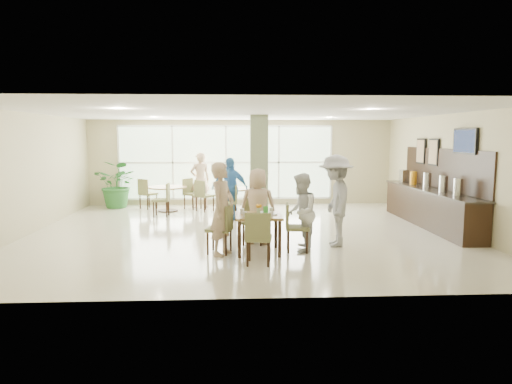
{
  "coord_description": "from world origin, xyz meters",
  "views": [
    {
      "loc": [
        -0.29,
        -10.64,
        2.25
      ],
      "look_at": [
        0.2,
        -1.2,
        1.1
      ],
      "focal_mm": 32.0,
      "sensor_mm": 36.0,
      "label": 1
    }
  ],
  "objects_px": {
    "potted_plant": "(118,184)",
    "adult_standing": "(200,180)",
    "buffet_counter": "(430,204)",
    "adult_a": "(230,188)",
    "round_table_right": "(232,195)",
    "teen_right": "(301,212)",
    "teen_standing": "(336,201)",
    "adult_b": "(261,188)",
    "main_table": "(258,220)",
    "teen_far": "(258,206)",
    "teen_left": "(222,209)",
    "round_table_left": "(168,192)"
  },
  "relations": [
    {
      "from": "round_table_right",
      "to": "adult_standing",
      "type": "relative_size",
      "value": 0.59
    },
    {
      "from": "potted_plant",
      "to": "adult_standing",
      "type": "distance_m",
      "value": 2.61
    },
    {
      "from": "teen_left",
      "to": "adult_a",
      "type": "bearing_deg",
      "value": 22.43
    },
    {
      "from": "teen_left",
      "to": "teen_far",
      "type": "relative_size",
      "value": 1.11
    },
    {
      "from": "teen_standing",
      "to": "adult_b",
      "type": "distance_m",
      "value": 4.16
    },
    {
      "from": "round_table_right",
      "to": "adult_standing",
      "type": "distance_m",
      "value": 1.62
    },
    {
      "from": "round_table_left",
      "to": "potted_plant",
      "type": "xyz_separation_m",
      "value": [
        -1.66,
        0.76,
        0.16
      ]
    },
    {
      "from": "main_table",
      "to": "adult_standing",
      "type": "xyz_separation_m",
      "value": [
        -1.52,
        5.77,
        0.23
      ]
    },
    {
      "from": "teen_right",
      "to": "round_table_left",
      "type": "bearing_deg",
      "value": -134.11
    },
    {
      "from": "teen_left",
      "to": "teen_right",
      "type": "distance_m",
      "value": 1.55
    },
    {
      "from": "main_table",
      "to": "buffet_counter",
      "type": "height_order",
      "value": "buffet_counter"
    },
    {
      "from": "buffet_counter",
      "to": "adult_standing",
      "type": "xyz_separation_m",
      "value": [
        -6.01,
        3.31,
        0.33
      ]
    },
    {
      "from": "potted_plant",
      "to": "teen_left",
      "type": "height_order",
      "value": "teen_left"
    },
    {
      "from": "main_table",
      "to": "round_table_left",
      "type": "distance_m",
      "value": 5.7
    },
    {
      "from": "teen_right",
      "to": "teen_far",
      "type": "bearing_deg",
      "value": -117.85
    },
    {
      "from": "round_table_left",
      "to": "potted_plant",
      "type": "distance_m",
      "value": 1.83
    },
    {
      "from": "adult_a",
      "to": "adult_b",
      "type": "bearing_deg",
      "value": 49.03
    },
    {
      "from": "round_table_right",
      "to": "adult_standing",
      "type": "bearing_deg",
      "value": 129.39
    },
    {
      "from": "buffet_counter",
      "to": "teen_left",
      "type": "bearing_deg",
      "value": -153.58
    },
    {
      "from": "adult_a",
      "to": "potted_plant",
      "type": "bearing_deg",
      "value": 157.29
    },
    {
      "from": "main_table",
      "to": "adult_standing",
      "type": "distance_m",
      "value": 5.98
    },
    {
      "from": "teen_far",
      "to": "teen_standing",
      "type": "distance_m",
      "value": 1.62
    },
    {
      "from": "main_table",
      "to": "teen_far",
      "type": "relative_size",
      "value": 0.56
    },
    {
      "from": "adult_a",
      "to": "teen_standing",
      "type": "bearing_deg",
      "value": -46.3
    },
    {
      "from": "teen_standing",
      "to": "adult_a",
      "type": "xyz_separation_m",
      "value": [
        -2.19,
        3.19,
        -0.1
      ]
    },
    {
      "from": "teen_left",
      "to": "teen_standing",
      "type": "bearing_deg",
      "value": -51.14
    },
    {
      "from": "teen_standing",
      "to": "main_table",
      "type": "bearing_deg",
      "value": -67.93
    },
    {
      "from": "potted_plant",
      "to": "teen_standing",
      "type": "xyz_separation_m",
      "value": [
        5.74,
        -5.41,
        0.2
      ]
    },
    {
      "from": "buffet_counter",
      "to": "adult_a",
      "type": "height_order",
      "value": "buffet_counter"
    },
    {
      "from": "teen_standing",
      "to": "buffet_counter",
      "type": "bearing_deg",
      "value": 129.69
    },
    {
      "from": "adult_a",
      "to": "adult_b",
      "type": "distance_m",
      "value": 1.19
    },
    {
      "from": "round_table_left",
      "to": "teen_far",
      "type": "xyz_separation_m",
      "value": [
        2.5,
        -4.36,
        0.21
      ]
    },
    {
      "from": "potted_plant",
      "to": "teen_standing",
      "type": "relative_size",
      "value": 0.79
    },
    {
      "from": "adult_b",
      "to": "adult_standing",
      "type": "relative_size",
      "value": 0.87
    },
    {
      "from": "adult_b",
      "to": "main_table",
      "type": "bearing_deg",
      "value": -14.79
    },
    {
      "from": "round_table_left",
      "to": "teen_left",
      "type": "height_order",
      "value": "teen_left"
    },
    {
      "from": "buffet_counter",
      "to": "potted_plant",
      "type": "relative_size",
      "value": 3.15
    },
    {
      "from": "teen_right",
      "to": "adult_standing",
      "type": "distance_m",
      "value": 6.16
    },
    {
      "from": "teen_right",
      "to": "teen_standing",
      "type": "relative_size",
      "value": 0.82
    },
    {
      "from": "round_table_right",
      "to": "teen_right",
      "type": "relative_size",
      "value": 0.67
    },
    {
      "from": "potted_plant",
      "to": "adult_b",
      "type": "height_order",
      "value": "adult_b"
    },
    {
      "from": "teen_far",
      "to": "adult_a",
      "type": "height_order",
      "value": "adult_a"
    },
    {
      "from": "round_table_left",
      "to": "round_table_right",
      "type": "height_order",
      "value": "same"
    },
    {
      "from": "buffet_counter",
      "to": "adult_standing",
      "type": "distance_m",
      "value": 6.87
    },
    {
      "from": "buffet_counter",
      "to": "adult_b",
      "type": "bearing_deg",
      "value": 154.49
    },
    {
      "from": "adult_a",
      "to": "adult_standing",
      "type": "height_order",
      "value": "adult_standing"
    },
    {
      "from": "teen_right",
      "to": "teen_standing",
      "type": "xyz_separation_m",
      "value": [
        0.77,
        0.41,
        0.17
      ]
    },
    {
      "from": "adult_standing",
      "to": "teen_right",
      "type": "bearing_deg",
      "value": 94.88
    },
    {
      "from": "main_table",
      "to": "round_table_left",
      "type": "bearing_deg",
      "value": 115.67
    },
    {
      "from": "potted_plant",
      "to": "teen_far",
      "type": "xyz_separation_m",
      "value": [
        4.16,
        -5.12,
        0.05
      ]
    }
  ]
}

